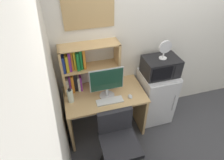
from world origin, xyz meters
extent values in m
cube|color=silver|center=(0.40, 0.02, 1.30)|extent=(6.40, 0.04, 2.60)
cube|color=tan|center=(-0.98, -0.32, 0.75)|extent=(1.13, 0.65, 0.03)
cube|color=tan|center=(-1.53, -0.32, 0.37)|extent=(0.04, 0.58, 0.74)
cube|color=tan|center=(-0.43, -0.32, 0.37)|extent=(0.04, 0.58, 0.74)
cube|color=tan|center=(-1.50, -0.12, 1.11)|extent=(0.03, 0.24, 0.69)
cube|color=tan|center=(-0.74, -0.12, 1.11)|extent=(0.03, 0.24, 0.69)
cube|color=tan|center=(-1.12, -0.12, 1.45)|extent=(0.79, 0.24, 0.01)
cube|color=tan|center=(-1.12, -0.12, 1.12)|extent=(0.73, 0.24, 0.01)
cube|color=silver|center=(-1.47, -0.10, 0.89)|extent=(0.03, 0.18, 0.23)
cube|color=purple|center=(-1.43, -0.10, 0.91)|extent=(0.02, 0.16, 0.28)
cube|color=orange|center=(-1.40, -0.10, 0.91)|extent=(0.04, 0.18, 0.28)
cube|color=black|center=(-1.36, -0.09, 0.91)|extent=(0.04, 0.15, 0.29)
cube|color=silver|center=(-1.31, -0.10, 0.88)|extent=(0.03, 0.17, 0.23)
cube|color=purple|center=(-1.28, -0.10, 0.89)|extent=(0.03, 0.17, 0.24)
cube|color=navy|center=(-1.47, -0.11, 1.24)|extent=(0.03, 0.20, 0.23)
cube|color=gold|center=(-1.43, -0.10, 1.24)|extent=(0.04, 0.18, 0.23)
cube|color=purple|center=(-1.39, -0.10, 1.26)|extent=(0.03, 0.17, 0.27)
cube|color=orange|center=(-1.36, -0.09, 1.26)|extent=(0.02, 0.13, 0.27)
cube|color=gold|center=(-1.33, -0.09, 1.27)|extent=(0.03, 0.14, 0.27)
cube|color=#197233|center=(-1.29, -0.10, 1.26)|extent=(0.04, 0.19, 0.26)
cube|color=#197233|center=(-1.24, -0.10, 1.27)|extent=(0.03, 0.16, 0.29)
cube|color=orange|center=(-1.20, -0.09, 1.27)|extent=(0.03, 0.15, 0.28)
cylinder|color=#B7B7BC|center=(-0.96, -0.38, 0.78)|extent=(0.21, 0.21, 0.02)
cylinder|color=#B7B7BC|center=(-0.96, -0.38, 0.84)|extent=(0.04, 0.04, 0.12)
cube|color=#B7B7BC|center=(-0.96, -0.38, 1.06)|extent=(0.46, 0.01, 0.33)
cube|color=#193D2D|center=(-0.96, -0.38, 1.06)|extent=(0.43, 0.02, 0.31)
cube|color=silver|center=(-0.95, -0.50, 0.78)|extent=(0.36, 0.12, 0.02)
ellipsoid|color=silver|center=(-0.66, -0.50, 0.79)|extent=(0.06, 0.09, 0.04)
cylinder|color=silver|center=(-1.46, -0.35, 0.86)|extent=(0.08, 0.08, 0.19)
cylinder|color=black|center=(-1.46, -0.35, 0.97)|extent=(0.04, 0.04, 0.02)
cube|color=silver|center=(-0.12, -0.27, 0.45)|extent=(0.52, 0.49, 0.91)
cube|color=silver|center=(-0.12, -0.52, 0.45)|extent=(0.50, 0.01, 0.87)
cylinder|color=#B2B2B7|center=(0.06, -0.54, 0.50)|extent=(0.01, 0.01, 0.32)
cube|color=black|center=(-0.12, -0.27, 1.04)|extent=(0.51, 0.35, 0.27)
cube|color=black|center=(-0.19, -0.45, 1.04)|extent=(0.30, 0.01, 0.21)
cube|color=black|center=(0.06, -0.45, 1.04)|extent=(0.12, 0.01, 0.22)
cylinder|color=silver|center=(-0.11, -0.27, 1.19)|extent=(0.11, 0.11, 0.01)
cylinder|color=silver|center=(-0.11, -0.27, 1.23)|extent=(0.02, 0.02, 0.08)
cylinder|color=silver|center=(-0.11, -0.28, 1.36)|extent=(0.18, 0.03, 0.18)
cylinder|color=black|center=(-0.96, -0.99, 0.24)|extent=(0.04, 0.04, 0.43)
cube|color=#232328|center=(-0.96, -0.99, 0.47)|extent=(0.47, 0.47, 0.07)
cube|color=#232328|center=(-0.96, -0.77, 0.69)|extent=(0.45, 0.06, 0.36)
cube|color=tan|center=(-1.07, -0.01, 1.86)|extent=(0.63, 0.02, 0.47)
camera|label=1|loc=(-1.43, -2.28, 2.57)|focal=30.28mm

